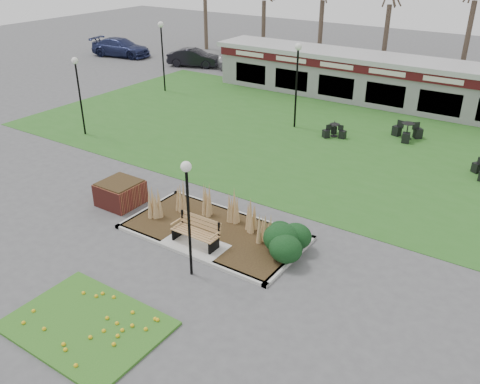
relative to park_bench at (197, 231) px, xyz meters
The scene contains 16 objects.
ground 0.64m from the park_bench, 90.00° to the right, with size 100.00×100.00×0.00m, color #515154.
lawn 11.77m from the park_bench, 90.00° to the left, with size 34.00×16.00×0.02m, color #2C6620.
flower_bed 4.88m from the park_bench, 90.00° to the right, with size 4.20×3.00×0.16m.
planting_bed 1.70m from the park_bench, 40.83° to the left, with size 6.75×3.40×1.27m.
park_bench is the anchor object (origin of this frame).
brick_planter 4.47m from the park_bench, behind, with size 1.50×1.50×0.95m.
food_pavilion 19.73m from the park_bench, 90.00° to the left, with size 24.60×3.40×2.90m.
lamp_post_near_left 2.74m from the park_bench, 58.26° to the right, with size 0.32×0.32×3.83m.
lamp_post_mid_left 13.18m from the park_bench, 155.67° to the left, with size 0.34×0.34×4.08m.
lamp_post_mid_right 13.24m from the park_bench, 103.60° to the left, with size 0.38×0.38×4.57m.
lamp_post_far_left 20.16m from the park_bench, 134.51° to the left, with size 0.38×0.38×4.58m.
bistro_set_a 12.46m from the park_bench, 92.74° to the left, with size 1.15×1.27×0.68m.
bistro_set_b 14.48m from the park_bench, 79.27° to the left, with size 1.55×1.53×0.85m.
car_silver 24.64m from the park_bench, 119.82° to the left, with size 1.88×4.67×1.59m, color #A2A3A7.
car_black 27.22m from the park_bench, 128.64° to the left, with size 1.49×4.28×1.41m, color black.
car_blue 32.36m from the park_bench, 140.11° to the left, with size 2.19×5.38×1.56m, color navy.
Camera 1 is at (9.38, -11.14, 9.41)m, focal length 38.00 mm.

